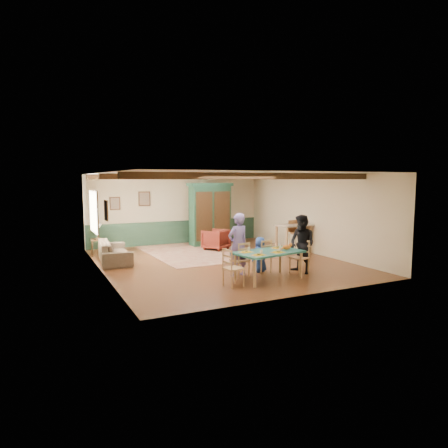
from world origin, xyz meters
name	(u,v)px	position (x,y,z in m)	size (l,w,h in m)	color
floor	(221,262)	(0.00, 0.00, 0.00)	(8.00, 8.00, 0.00)	#512A17
wall_back	(177,209)	(0.00, 4.00, 1.35)	(7.00, 0.02, 2.70)	beige
wall_left	(102,224)	(-3.50, 0.00, 1.35)	(0.02, 8.00, 2.70)	beige
wall_right	(313,214)	(3.50, 0.00, 1.35)	(0.02, 8.00, 2.70)	beige
ceiling	(220,174)	(0.00, 0.00, 2.70)	(7.00, 8.00, 0.02)	white
wainscot_back	(177,232)	(0.00, 3.98, 0.45)	(6.95, 0.03, 0.90)	#223F2E
ceiling_beam_front	(260,176)	(0.00, -2.30, 2.61)	(6.95, 0.16, 0.16)	black
ceiling_beam_mid	(215,177)	(0.00, 0.40, 2.61)	(6.95, 0.16, 0.16)	black
ceiling_beam_back	(186,177)	(0.00, 3.00, 2.61)	(6.95, 0.16, 0.16)	black
window_left	(93,212)	(-3.47, 1.70, 1.55)	(0.06, 1.60, 1.30)	white
picture_left_wall	(106,210)	(-3.47, -0.60, 1.75)	(0.04, 0.42, 0.52)	gray
picture_back_a	(144,199)	(-1.30, 3.97, 1.80)	(0.45, 0.04, 0.55)	gray
picture_back_b	(115,203)	(-2.40, 3.97, 1.65)	(0.38, 0.04, 0.48)	gray
dining_table	(268,266)	(0.16, -2.49, 0.36)	(1.73, 0.96, 0.72)	#1B584E
dining_chair_far_left	(240,259)	(-0.34, -1.87, 0.46)	(0.40, 0.42, 0.91)	tan
dining_chair_far_right	(262,256)	(0.42, -1.74, 0.46)	(0.40, 0.42, 0.91)	tan
dining_chair_end_left	(233,267)	(-0.93, -2.67, 0.46)	(0.40, 0.42, 0.91)	tan
dining_chair_end_right	(299,257)	(1.25, -2.30, 0.46)	(0.40, 0.42, 0.91)	tan
person_man	(238,245)	(-0.35, -1.79, 0.83)	(0.60, 0.40, 1.66)	#7561A7
person_woman	(302,244)	(1.34, -2.29, 0.79)	(0.77, 0.60, 1.58)	black
person_child	(260,255)	(0.41, -1.67, 0.48)	(0.47, 0.31, 0.97)	#264699
cat	(287,247)	(0.70, -2.49, 0.81)	(0.35, 0.13, 0.17)	orange
place_setting_near_left	(259,253)	(-0.32, -2.81, 0.78)	(0.38, 0.29, 0.11)	gold
place_setting_near_center	(278,250)	(0.29, -2.71, 0.78)	(0.38, 0.29, 0.11)	gold
place_setting_far_left	(246,250)	(-0.40, -2.34, 0.78)	(0.38, 0.29, 0.11)	gold
place_setting_far_right	(277,246)	(0.64, -2.16, 0.78)	(0.38, 0.29, 0.11)	gold
area_rug	(203,252)	(0.18, 1.84, 0.01)	(3.64, 4.32, 0.01)	#C0AF8B
armoire	(210,214)	(1.03, 3.13, 1.19)	(1.69, 0.68, 2.39)	#153525
armchair	(216,239)	(0.78, 2.05, 0.37)	(0.79, 0.81, 0.74)	#43100D
sofa	(115,251)	(-2.92, 1.48, 0.32)	(2.20, 0.86, 0.64)	#3F3327
end_table	(98,247)	(-3.22, 2.74, 0.27)	(0.45, 0.45, 0.55)	black
table_lamp	(98,232)	(-3.22, 2.74, 0.80)	(0.28, 0.28, 0.50)	beige
counter_table	(293,239)	(2.85, 0.19, 0.50)	(1.21, 0.70, 1.00)	beige
bar_stool_left	(296,237)	(2.97, 0.21, 0.56)	(0.40, 0.44, 1.13)	#9E683D
bar_stool_right	(304,238)	(3.27, 0.17, 0.52)	(0.37, 0.41, 1.04)	#9E683D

